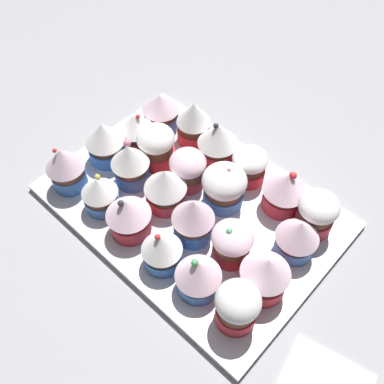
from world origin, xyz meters
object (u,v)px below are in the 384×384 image
at_px(cupcake_20, 129,216).
at_px(cupcake_0, 317,213).
at_px(baking_tray, 192,206).
at_px(cupcake_14, 165,187).
at_px(cupcake_22, 65,167).
at_px(cupcake_11, 265,274).
at_px(cupcake_4, 194,122).
at_px(cupcake_18, 198,275).
at_px(cupcake_19, 162,249).
at_px(cupcake_1, 285,190).
at_px(cupcake_8, 188,169).
at_px(cupcake_9, 156,145).
at_px(cupcake_2, 249,165).
at_px(cupcake_10, 136,130).
at_px(cupcake_3, 218,142).
at_px(cupcake_7, 224,186).
at_px(cupcake_21, 100,193).
at_px(cupcake_16, 105,141).
at_px(cupcake_17, 237,306).
at_px(cupcake_6, 297,237).
at_px(cupcake_5, 161,110).
at_px(cupcake_12, 232,243).
at_px(cupcake_13, 193,218).
at_px(cupcake_15, 130,163).

bearing_deg(cupcake_20, cupcake_0, -136.27).
height_order(baking_tray, cupcake_14, cupcake_14).
bearing_deg(cupcake_22, cupcake_11, -168.83).
relative_size(cupcake_4, cupcake_14, 1.08).
distance_m(cupcake_18, cupcake_19, 0.06).
distance_m(cupcake_1, cupcake_8, 0.15).
bearing_deg(cupcake_11, cupcake_9, -13.48).
relative_size(cupcake_2, cupcake_10, 0.89).
xyz_separation_m(cupcake_3, cupcake_7, (-0.06, 0.06, -0.00)).
relative_size(cupcake_4, cupcake_10, 1.21).
distance_m(cupcake_0, cupcake_22, 0.38).
relative_size(cupcake_4, cupcake_8, 1.22).
bearing_deg(cupcake_21, cupcake_16, -45.09).
xyz_separation_m(cupcake_8, cupcake_17, (-0.20, 0.12, 0.00)).
bearing_deg(cupcake_11, cupcake_10, -12.00).
bearing_deg(cupcake_19, cupcake_6, -131.53).
relative_size(baking_tray, cupcake_9, 6.01).
xyz_separation_m(cupcake_1, cupcake_5, (0.26, 0.00, -0.00)).
xyz_separation_m(cupcake_12, cupcake_21, (0.20, 0.07, -0.00)).
bearing_deg(cupcake_8, cupcake_12, 157.67).
bearing_deg(cupcake_14, cupcake_13, 168.46).
distance_m(cupcake_3, cupcake_14, 0.12).
distance_m(cupcake_6, cupcake_20, 0.23).
height_order(cupcake_2, cupcake_11, cupcake_11).
bearing_deg(cupcake_21, cupcake_19, 177.93).
bearing_deg(cupcake_3, cupcake_18, 124.72).
relative_size(cupcake_3, cupcake_11, 1.02).
bearing_deg(cupcake_0, cupcake_1, -1.77).
relative_size(cupcake_1, cupcake_3, 0.97).
distance_m(cupcake_5, cupcake_11, 0.34).
distance_m(cupcake_16, cupcake_22, 0.08).
relative_size(cupcake_2, cupcake_3, 0.77).
bearing_deg(cupcake_4, cupcake_8, 127.24).
bearing_deg(cupcake_2, cupcake_16, 32.41).
bearing_deg(cupcake_5, cupcake_4, -170.83).
height_order(cupcake_15, cupcake_20, cupcake_15).
bearing_deg(cupcake_22, cupcake_7, -144.90).
bearing_deg(cupcake_20, cupcake_5, -56.40).
height_order(cupcake_1, cupcake_11, cupcake_11).
bearing_deg(cupcake_7, cupcake_0, -157.43).
relative_size(cupcake_1, cupcake_8, 1.13).
relative_size(cupcake_11, cupcake_20, 1.06).
bearing_deg(cupcake_1, cupcake_0, 178.23).
bearing_deg(cupcake_22, cupcake_17, -178.64).
height_order(cupcake_5, cupcake_16, cupcake_16).
relative_size(cupcake_14, cupcake_15, 0.90).
xyz_separation_m(cupcake_2, cupcake_21, (0.13, 0.19, 0.00)).
distance_m(cupcake_0, cupcake_5, 0.31).
bearing_deg(cupcake_6, cupcake_14, 18.08).
bearing_deg(cupcake_10, cupcake_16, 76.80).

